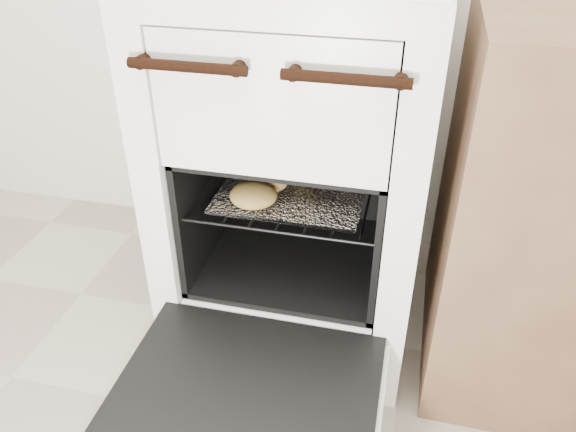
% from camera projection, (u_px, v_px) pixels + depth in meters
% --- Properties ---
extents(stove, '(0.63, 0.70, 0.96)m').
position_uv_depth(stove, '(301.00, 169.00, 1.48)').
color(stove, white).
rests_on(stove, ground).
extents(oven_door, '(0.57, 0.44, 0.04)m').
position_uv_depth(oven_door, '(247.00, 393.00, 1.18)').
color(oven_door, black).
rests_on(oven_door, stove).
extents(oven_rack, '(0.46, 0.44, 0.01)m').
position_uv_depth(oven_rack, '(296.00, 187.00, 1.43)').
color(oven_rack, black).
rests_on(oven_rack, stove).
extents(foil_sheet, '(0.36, 0.31, 0.01)m').
position_uv_depth(foil_sheet, '(294.00, 189.00, 1.41)').
color(foil_sheet, white).
rests_on(foil_sheet, oven_rack).
extents(baked_rolls, '(0.21, 0.30, 0.05)m').
position_uv_depth(baked_rolls, '(274.00, 181.00, 1.38)').
color(baked_rolls, tan).
rests_on(baked_rolls, foil_sheet).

